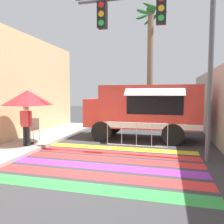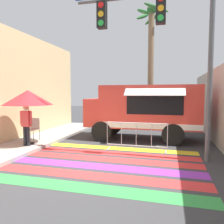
% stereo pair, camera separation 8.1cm
% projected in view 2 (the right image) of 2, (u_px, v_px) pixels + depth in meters
% --- Properties ---
extents(ground_plane, '(60.00, 60.00, 0.00)m').
position_uv_depth(ground_plane, '(98.00, 165.00, 6.79)').
color(ground_plane, '#38383A').
extents(concrete_wall_right, '(0.20, 16.00, 3.36)m').
position_uv_depth(concrete_wall_right, '(224.00, 107.00, 8.48)').
color(concrete_wall_right, '#A39E93').
rests_on(concrete_wall_right, ground_plane).
extents(crosswalk_painted, '(6.40, 4.36, 0.01)m').
position_uv_depth(crosswalk_painted, '(100.00, 162.00, 7.01)').
color(crosswalk_painted, green).
rests_on(crosswalk_painted, ground_plane).
extents(food_truck, '(5.26, 2.72, 2.59)m').
position_uv_depth(food_truck, '(142.00, 108.00, 10.50)').
color(food_truck, '#D13D33').
rests_on(food_truck, ground_plane).
extents(traffic_signal_pole, '(4.66, 0.29, 5.82)m').
position_uv_depth(traffic_signal_pole, '(162.00, 32.00, 7.18)').
color(traffic_signal_pole, '#515456').
rests_on(traffic_signal_pole, ground_plane).
extents(patio_umbrella, '(1.99, 1.99, 2.23)m').
position_uv_depth(patio_umbrella, '(28.00, 98.00, 8.87)').
color(patio_umbrella, black).
rests_on(patio_umbrella, sidewalk_left).
extents(folding_chair, '(0.47, 0.47, 0.99)m').
position_uv_depth(folding_chair, '(33.00, 127.00, 9.67)').
color(folding_chair, '#4C4C51').
rests_on(folding_chair, sidewalk_left).
extents(vendor_person, '(0.53, 0.22, 1.65)m').
position_uv_depth(vendor_person, '(26.00, 122.00, 8.66)').
color(vendor_person, black).
rests_on(vendor_person, sidewalk_left).
extents(barricade_front, '(2.36, 0.44, 1.10)m').
position_uv_depth(barricade_front, '(136.00, 137.00, 8.42)').
color(barricade_front, '#B7BABF').
rests_on(barricade_front, ground_plane).
extents(palm_tree, '(2.21, 2.23, 7.93)m').
position_uv_depth(palm_tree, '(151.00, 49.00, 14.36)').
color(palm_tree, '#7A664C').
rests_on(palm_tree, ground_plane).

